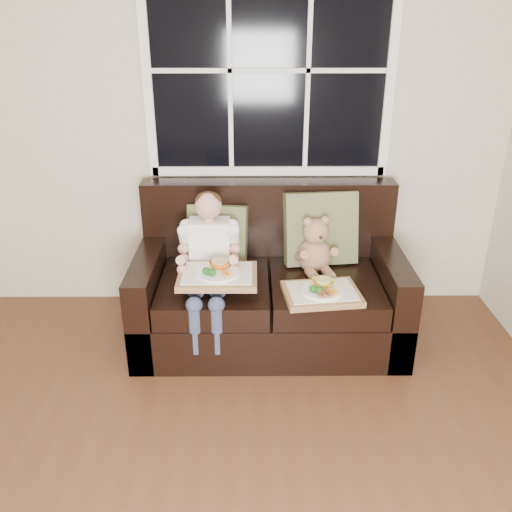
{
  "coord_description": "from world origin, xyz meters",
  "views": [
    {
      "loc": [
        0.51,
        -1.15,
        2.0
      ],
      "look_at": [
        0.53,
        1.85,
        0.63
      ],
      "focal_mm": 38.0,
      "sensor_mm": 36.0,
      "label": 1
    }
  ],
  "objects_px": {
    "child": "(209,252)",
    "tray_left": "(218,274)",
    "loveseat": "(269,290)",
    "tray_right": "(322,292)",
    "teddy_bear": "(315,249)"
  },
  "relations": [
    {
      "from": "teddy_bear",
      "to": "tray_left",
      "type": "xyz_separation_m",
      "value": [
        -0.61,
        -0.31,
        -0.03
      ]
    },
    {
      "from": "loveseat",
      "to": "teddy_bear",
      "type": "distance_m",
      "value": 0.41
    },
    {
      "from": "child",
      "to": "tray_left",
      "type": "bearing_deg",
      "value": -71.21
    },
    {
      "from": "loveseat",
      "to": "teddy_bear",
      "type": "bearing_deg",
      "value": 1.61
    },
    {
      "from": "loveseat",
      "to": "tray_right",
      "type": "distance_m",
      "value": 0.49
    },
    {
      "from": "loveseat",
      "to": "child",
      "type": "bearing_deg",
      "value": -162.71
    },
    {
      "from": "tray_left",
      "to": "tray_right",
      "type": "xyz_separation_m",
      "value": [
        0.62,
        -0.04,
        -0.1
      ]
    },
    {
      "from": "teddy_bear",
      "to": "tray_right",
      "type": "relative_size",
      "value": 0.81
    },
    {
      "from": "child",
      "to": "tray_left",
      "type": "distance_m",
      "value": 0.21
    },
    {
      "from": "loveseat",
      "to": "tray_right",
      "type": "xyz_separation_m",
      "value": [
        0.3,
        -0.35,
        0.17
      ]
    },
    {
      "from": "tray_left",
      "to": "tray_right",
      "type": "bearing_deg",
      "value": -3.69
    },
    {
      "from": "child",
      "to": "tray_left",
      "type": "relative_size",
      "value": 1.8
    },
    {
      "from": "loveseat",
      "to": "tray_right",
      "type": "bearing_deg",
      "value": -49.25
    },
    {
      "from": "tray_right",
      "to": "child",
      "type": "bearing_deg",
      "value": 154.06
    },
    {
      "from": "child",
      "to": "teddy_bear",
      "type": "distance_m",
      "value": 0.68
    }
  ]
}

